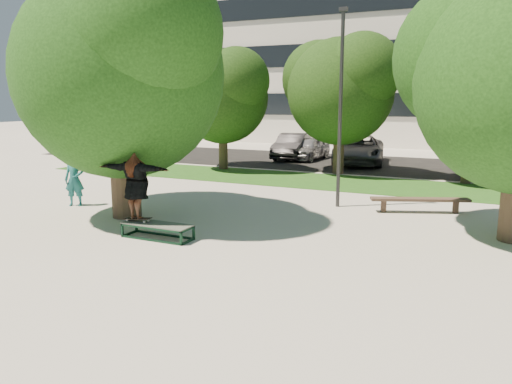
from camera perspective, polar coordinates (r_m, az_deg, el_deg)
The scene contains 17 objects.
ground at distance 12.08m, azimuth -1.97°, elevation -5.80°, with size 120.00×120.00×0.00m, color #ADA89F.
grass_strip at distance 20.55m, azimuth 12.77°, elevation 0.82°, with size 30.00×4.00×0.02m, color #194814.
asphalt_strip at distance 27.05m, azimuth 13.72°, elevation 3.08°, with size 40.00×8.00×0.01m, color black.
tree_left at distance 14.93m, azimuth -15.33°, elevation 14.13°, with size 6.96×5.95×7.12m.
bg_tree_left at distance 24.45m, azimuth -3.92°, elevation 11.35°, with size 5.28×4.51×5.77m.
bg_tree_mid at distance 23.28m, azimuth 9.51°, elevation 11.97°, with size 5.76×4.92×6.24m.
bg_tree_right at distance 21.89m, azimuth 23.30°, elevation 9.98°, with size 5.04×4.31×5.43m.
lamppost at distance 15.90m, azimuth 9.63°, elevation 9.53°, with size 0.25×0.15×6.11m.
office_building at distance 43.15m, azimuth 15.99°, elevation 16.34°, with size 30.00×14.12×16.00m.
grind_box at distance 12.62m, azimuth -11.19°, elevation -4.39°, with size 1.80×0.60×0.38m.
skater_rig at distance 12.75m, azimuth -13.55°, elevation 0.67°, with size 2.05×0.63×1.73m.
bystander at distance 17.04m, azimuth -20.03°, elevation 1.34°, with size 0.62×0.41×1.71m, color #18585E.
bench at distance 15.91m, azimuth 18.22°, elevation -0.93°, with size 2.88×1.44×0.45m.
car_silver_a at distance 28.47m, azimuth 5.97°, elevation 4.99°, with size 1.52×3.79×1.29m, color #9F9EA3.
car_dark at distance 28.84m, azimuth 4.19°, elevation 5.24°, with size 1.53×4.37×1.44m, color black.
car_grey at distance 27.10m, azimuth 11.68°, elevation 4.77°, with size 2.49×5.40×1.50m, color #545458.
car_silver_b at distance 24.68m, azimuth 25.99°, elevation 3.19°, with size 1.90×4.67×1.36m, color #B9B9BE.
Camera 1 is at (5.31, -10.30, 3.42)m, focal length 35.00 mm.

